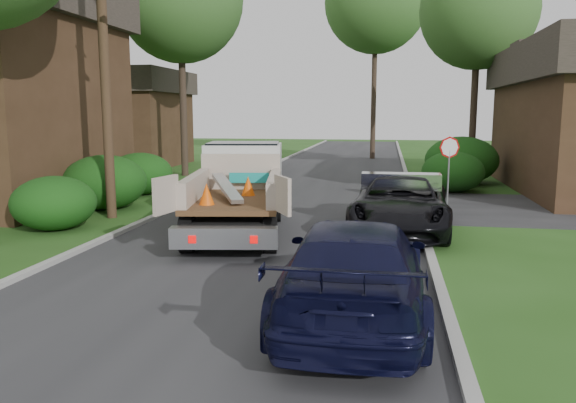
{
  "coord_description": "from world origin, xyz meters",
  "views": [
    {
      "loc": [
        3.06,
        -11.27,
        3.28
      ],
      "look_at": [
        0.77,
        1.7,
        1.2
      ],
      "focal_mm": 35.0,
      "sensor_mm": 36.0,
      "label": 1
    }
  ],
  "objects_px": {
    "navy_suv": "(355,269)",
    "utility_pole": "(104,50)",
    "stop_sign": "(449,157)",
    "tree_center_far": "(376,2)",
    "flatbed_truck": "(240,183)",
    "house_left_far": "(121,117)",
    "black_pickup": "(400,204)",
    "tree_right_far": "(479,11)"
  },
  "relations": [
    {
      "from": "navy_suv",
      "to": "utility_pole",
      "type": "bearing_deg",
      "value": -42.7
    },
    {
      "from": "utility_pole",
      "to": "navy_suv",
      "type": "height_order",
      "value": "utility_pole"
    },
    {
      "from": "utility_pole",
      "to": "navy_suv",
      "type": "distance_m",
      "value": 11.85
    },
    {
      "from": "stop_sign",
      "to": "tree_center_far",
      "type": "relative_size",
      "value": 0.17
    },
    {
      "from": "flatbed_truck",
      "to": "utility_pole",
      "type": "bearing_deg",
      "value": 161.25
    },
    {
      "from": "house_left_far",
      "to": "navy_suv",
      "type": "relative_size",
      "value": 1.37
    },
    {
      "from": "black_pickup",
      "to": "flatbed_truck",
      "type": "bearing_deg",
      "value": -174.12
    },
    {
      "from": "utility_pole",
      "to": "navy_suv",
      "type": "xyz_separation_m",
      "value": [
        8.08,
        -7.48,
        -4.37
      ]
    },
    {
      "from": "flatbed_truck",
      "to": "navy_suv",
      "type": "bearing_deg",
      "value": -70.85
    },
    {
      "from": "utility_pole",
      "to": "black_pickup",
      "type": "xyz_separation_m",
      "value": [
        8.95,
        -0.48,
        -4.39
      ]
    },
    {
      "from": "tree_center_far",
      "to": "flatbed_truck",
      "type": "bearing_deg",
      "value": -96.81
    },
    {
      "from": "stop_sign",
      "to": "black_pickup",
      "type": "bearing_deg",
      "value": -111.05
    },
    {
      "from": "black_pickup",
      "to": "navy_suv",
      "type": "bearing_deg",
      "value": -94.26
    },
    {
      "from": "black_pickup",
      "to": "house_left_far",
      "type": "bearing_deg",
      "value": 136.92
    },
    {
      "from": "stop_sign",
      "to": "tree_right_far",
      "type": "xyz_separation_m",
      "value": [
        2.3,
        11.0,
        6.7
      ]
    },
    {
      "from": "flatbed_truck",
      "to": "black_pickup",
      "type": "bearing_deg",
      "value": -6.32
    },
    {
      "from": "stop_sign",
      "to": "utility_pole",
      "type": "distance_m",
      "value": 11.91
    },
    {
      "from": "utility_pole",
      "to": "black_pickup",
      "type": "bearing_deg",
      "value": -3.08
    },
    {
      "from": "house_left_far",
      "to": "black_pickup",
      "type": "distance_m",
      "value": 24.48
    },
    {
      "from": "navy_suv",
      "to": "house_left_far",
      "type": "bearing_deg",
      "value": -56.6
    },
    {
      "from": "flatbed_truck",
      "to": "tree_center_far",
      "type": "bearing_deg",
      "value": 73.79
    },
    {
      "from": "house_left_far",
      "to": "black_pickup",
      "type": "bearing_deg",
      "value": -45.88
    },
    {
      "from": "tree_right_far",
      "to": "tree_center_far",
      "type": "distance_m",
      "value": 11.68
    },
    {
      "from": "tree_right_far",
      "to": "flatbed_truck",
      "type": "distance_m",
      "value": 19.31
    },
    {
      "from": "stop_sign",
      "to": "black_pickup",
      "type": "height_order",
      "value": "stop_sign"
    },
    {
      "from": "house_left_far",
      "to": "tree_center_far",
      "type": "bearing_deg",
      "value": 27.3
    },
    {
      "from": "utility_pole",
      "to": "tree_right_far",
      "type": "bearing_deg",
      "value": 49.16
    },
    {
      "from": "tree_center_far",
      "to": "house_left_far",
      "type": "bearing_deg",
      "value": -152.7
    },
    {
      "from": "flatbed_truck",
      "to": "black_pickup",
      "type": "relative_size",
      "value": 1.19
    },
    {
      "from": "house_left_far",
      "to": "black_pickup",
      "type": "relative_size",
      "value": 1.35
    },
    {
      "from": "utility_pole",
      "to": "tree_center_far",
      "type": "height_order",
      "value": "tree_center_far"
    },
    {
      "from": "black_pickup",
      "to": "utility_pole",
      "type": "bearing_deg",
      "value": 179.73
    },
    {
      "from": "flatbed_truck",
      "to": "navy_suv",
      "type": "distance_m",
      "value": 7.71
    },
    {
      "from": "house_left_far",
      "to": "tree_center_far",
      "type": "distance_m",
      "value": 19.16
    },
    {
      "from": "black_pickup",
      "to": "tree_center_far",
      "type": "bearing_deg",
      "value": 96.1
    },
    {
      "from": "house_left_far",
      "to": "navy_suv",
      "type": "bearing_deg",
      "value": -56.69
    },
    {
      "from": "tree_center_far",
      "to": "tree_right_far",
      "type": "bearing_deg",
      "value": -61.19
    },
    {
      "from": "black_pickup",
      "to": "navy_suv",
      "type": "distance_m",
      "value": 7.05
    },
    {
      "from": "tree_right_far",
      "to": "navy_suv",
      "type": "relative_size",
      "value": 2.08
    },
    {
      "from": "utility_pole",
      "to": "tree_right_far",
      "type": "xyz_separation_m",
      "value": [
        12.98,
        15.02,
        3.31
      ]
    },
    {
      "from": "utility_pole",
      "to": "tree_center_far",
      "type": "bearing_deg",
      "value": 73.35
    },
    {
      "from": "tree_right_far",
      "to": "utility_pole",
      "type": "bearing_deg",
      "value": -130.84
    }
  ]
}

